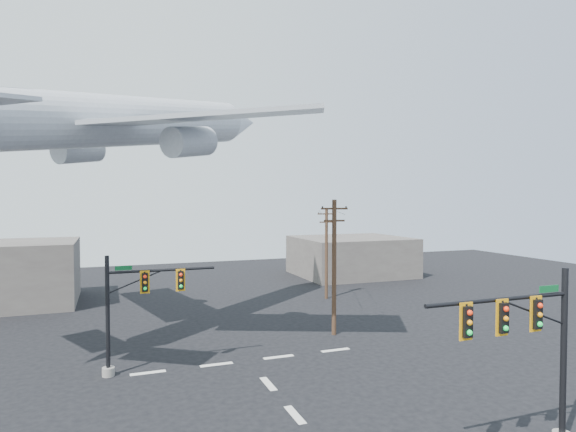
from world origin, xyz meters
name	(u,v)px	position (x,y,z in m)	size (l,w,h in m)	color
lane_markings	(285,403)	(0.00, 5.33, 0.01)	(14.00, 21.20, 0.01)	silver
signal_mast_near	(533,350)	(7.53, -2.41, 4.11)	(7.10, 0.80, 7.27)	gray
signal_mast_far	(132,310)	(-6.83, 12.26, 3.67)	(6.43, 0.75, 6.86)	gray
utility_pole_a	(334,264)	(7.53, 15.37, 5.24)	(1.99, 0.54, 10.01)	#4B3220
utility_pole_b	(326,251)	(12.46, 27.30, 4.80)	(1.86, 0.31, 9.18)	#4B3220
power_lines	(330,212)	(9.99, 21.34, 8.90)	(6.68, 11.94, 0.03)	black
airliner	(132,122)	(-6.36, 19.83, 15.54)	(27.67, 26.14, 8.47)	silver
building_right	(351,256)	(22.00, 40.00, 2.50)	(14.00, 12.00, 5.00)	#605A55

